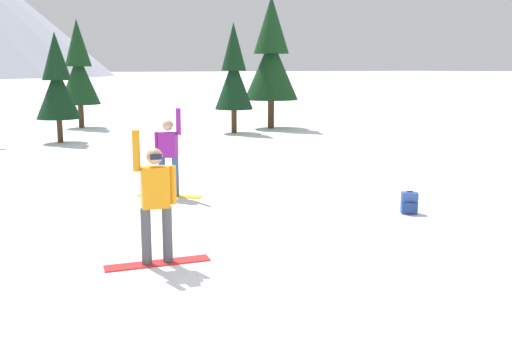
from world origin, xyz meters
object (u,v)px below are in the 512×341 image
pine_tree_short (57,83)px  pine_tree_young (271,57)px  pine_tree_tall (79,69)px  backpack_blue (409,203)px  snowboarder_midground (156,202)px  pine_tree_leaning (234,73)px  snowboarder_background (168,155)px

pine_tree_short → pine_tree_young: size_ratio=0.68×
pine_tree_tall → backpack_blue: bearing=-84.8°
snowboarder_midground → pine_tree_short: 15.71m
pine_tree_leaning → pine_tree_young: 2.85m
snowboarder_midground → pine_tree_leaning: 17.82m
backpack_blue → pine_tree_short: pine_tree_short is taller
snowboarder_background → pine_tree_tall: (1.82, 16.73, 1.90)m
snowboarder_background → pine_tree_tall: bearing=83.8°
snowboarder_midground → pine_tree_tall: pine_tree_tall is taller
snowboarder_background → pine_tree_young: 15.67m
snowboarder_background → pine_tree_short: pine_tree_short is taller
snowboarder_midground → pine_tree_young: 20.13m
snowboarder_midground → pine_tree_young: pine_tree_young is taller
snowboarder_background → backpack_blue: snowboarder_background is taller
backpack_blue → pine_tree_leaning: (3.65, 14.80, 2.47)m
pine_tree_leaning → pine_tree_short: size_ratio=1.14×
snowboarder_background → pine_tree_young: bearing=50.2°
snowboarder_background → pine_tree_young: size_ratio=0.32×
snowboarder_background → backpack_blue: 5.44m
snowboarder_midground → backpack_blue: (5.53, 0.37, -0.76)m
snowboarder_background → pine_tree_tall: size_ratio=0.39×
snowboarder_midground → pine_tree_short: size_ratio=0.47×
snowboarder_midground → snowboarder_background: size_ratio=1.00×
pine_tree_tall → pine_tree_short: (-2.08, -5.45, -0.52)m
snowboarder_background → pine_tree_tall: pine_tree_tall is taller
snowboarder_background → backpack_blue: bearing=-46.7°
backpack_blue → pine_tree_young: pine_tree_young is taller
pine_tree_tall → pine_tree_short: size_ratio=1.22×
pine_tree_young → pine_tree_tall: bearing=149.0°
snowboarder_midground → snowboarder_background: snowboarder_midground is taller
snowboarder_midground → pine_tree_tall: bearing=80.1°
pine_tree_short → pine_tree_young: (10.16, 0.60, 1.10)m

